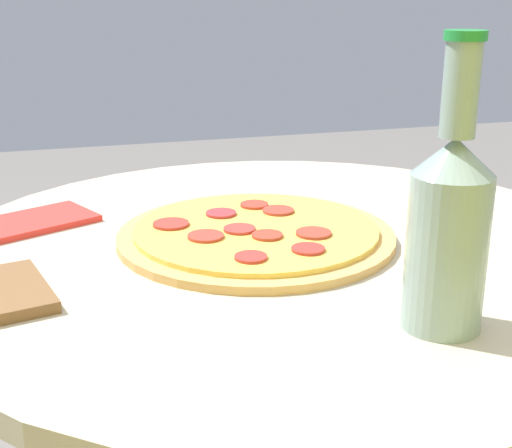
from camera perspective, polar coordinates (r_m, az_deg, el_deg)
table at (r=0.93m, az=2.27°, el=-12.05°), size 0.84×0.84×0.72m
pizza at (r=0.86m, az=-0.02°, el=-0.77°), size 0.33×0.33×0.02m
beer_bottle at (r=0.63m, az=15.16°, el=0.02°), size 0.07×0.07×0.26m
napkin at (r=0.96m, az=-17.45°, el=0.16°), size 0.17×0.15×0.01m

